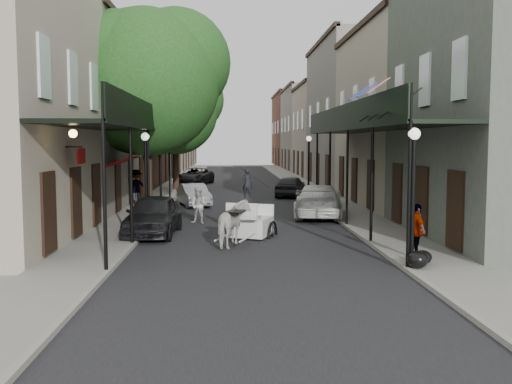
{
  "coord_description": "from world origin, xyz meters",
  "views": [
    {
      "loc": [
        -0.76,
        -16.84,
        3.45
      ],
      "look_at": [
        0.22,
        4.28,
        1.6
      ],
      "focal_mm": 40.0,
      "sensor_mm": 36.0,
      "label": 1
    }
  ],
  "objects": [
    {
      "name": "trash_bags",
      "position": [
        4.32,
        -2.03,
        0.34
      ],
      "size": [
        0.82,
        0.97,
        0.47
      ],
      "color": "black",
      "rests_on": "sidewalk_right"
    },
    {
      "name": "gallery_right",
      "position": [
        4.79,
        6.98,
        4.05
      ],
      "size": [
        2.2,
        18.05,
        4.88
      ],
      "color": "black",
      "rests_on": "sidewalk_right"
    },
    {
      "name": "carriage",
      "position": [
        0.13,
        4.05,
        0.99
      ],
      "size": [
        2.02,
        2.53,
        2.55
      ],
      "rotation": [
        0.0,
        0.0,
        -0.32
      ],
      "color": "black",
      "rests_on": "ground"
    },
    {
      "name": "car_right_near",
      "position": [
        3.3,
        9.0,
        0.76
      ],
      "size": [
        2.94,
        5.52,
        1.52
      ],
      "primitive_type": "imported",
      "rotation": [
        0.0,
        0.0,
        2.98
      ],
      "color": "white",
      "rests_on": "ground"
    },
    {
      "name": "gallery_left",
      "position": [
        -4.79,
        6.98,
        4.05
      ],
      "size": [
        2.2,
        18.05,
        4.88
      ],
      "color": "black",
      "rests_on": "sidewalk_left"
    },
    {
      "name": "pedestrian_sidewalk_left",
      "position": [
        -5.8,
        14.08,
        1.05
      ],
      "size": [
        1.23,
        0.73,
        1.86
      ],
      "primitive_type": "imported",
      "rotation": [
        0.0,
        0.0,
        3.17
      ],
      "color": "gray",
      "rests_on": "sidewalk_left"
    },
    {
      "name": "car_left_near",
      "position": [
        -3.6,
        4.3,
        0.75
      ],
      "size": [
        1.97,
        4.49,
        1.5
      ],
      "primitive_type": "imported",
      "rotation": [
        0.0,
        0.0,
        -0.04
      ],
      "color": "black",
      "rests_on": "ground"
    },
    {
      "name": "tree_far",
      "position": [
        -4.25,
        24.18,
        5.84
      ],
      "size": [
        6.45,
        6.0,
        8.61
      ],
      "color": "#382619",
      "rests_on": "sidewalk_left"
    },
    {
      "name": "building_row_right",
      "position": [
        8.6,
        30.0,
        5.25
      ],
      "size": [
        5.0,
        80.0,
        10.5
      ],
      "primitive_type": "cube",
      "color": "slate",
      "rests_on": "ground"
    },
    {
      "name": "car_left_far",
      "position": [
        -3.6,
        29.61,
        0.69
      ],
      "size": [
        3.26,
        5.31,
        1.37
      ],
      "primitive_type": "imported",
      "rotation": [
        0.0,
        0.0,
        -0.21
      ],
      "color": "black",
      "rests_on": "ground"
    },
    {
      "name": "road",
      "position": [
        0.0,
        20.0,
        0.01
      ],
      "size": [
        8.0,
        90.0,
        0.01
      ],
      "primitive_type": "cube",
      "color": "black",
      "rests_on": "ground"
    },
    {
      "name": "lamppost_left",
      "position": [
        -4.1,
        6.0,
        2.05
      ],
      "size": [
        0.32,
        0.32,
        3.71
      ],
      "color": "black",
      "rests_on": "sidewalk_left"
    },
    {
      "name": "ground",
      "position": [
        0.0,
        0.0,
        0.0
      ],
      "size": [
        140.0,
        140.0,
        0.0
      ],
      "primitive_type": "plane",
      "color": "gray",
      "rests_on": "ground"
    },
    {
      "name": "building_row_left",
      "position": [
        -8.6,
        30.0,
        5.25
      ],
      "size": [
        5.0,
        80.0,
        10.5
      ],
      "primitive_type": "cube",
      "color": "#A19781",
      "rests_on": "ground"
    },
    {
      "name": "car_right_far",
      "position": [
        3.12,
        19.0,
        0.67
      ],
      "size": [
        2.62,
        4.25,
        1.35
      ],
      "primitive_type": "imported",
      "rotation": [
        0.0,
        0.0,
        2.86
      ],
      "color": "black",
      "rests_on": "ground"
    },
    {
      "name": "sidewalk_left",
      "position": [
        -5.0,
        20.0,
        0.06
      ],
      "size": [
        2.2,
        90.0,
        0.12
      ],
      "primitive_type": "cube",
      "color": "gray",
      "rests_on": "ground"
    },
    {
      "name": "car_left_mid",
      "position": [
        -2.71,
        14.0,
        0.6
      ],
      "size": [
        2.2,
        3.85,
        1.2
      ],
      "primitive_type": "imported",
      "rotation": [
        0.0,
        0.0,
        0.27
      ],
      "color": "#96979B",
      "rests_on": "ground"
    },
    {
      "name": "lamppost_right_near",
      "position": [
        4.1,
        -2.0,
        2.05
      ],
      "size": [
        0.32,
        0.32,
        3.71
      ],
      "color": "black",
      "rests_on": "sidewalk_right"
    },
    {
      "name": "horse",
      "position": [
        -0.62,
        1.79,
        0.76
      ],
      "size": [
        1.35,
        1.97,
        1.52
      ],
      "primitive_type": "imported",
      "rotation": [
        0.0,
        0.0,
        2.82
      ],
      "color": "silver",
      "rests_on": "ground"
    },
    {
      "name": "tree_near",
      "position": [
        -4.2,
        10.18,
        6.49
      ],
      "size": [
        7.31,
        6.8,
        9.63
      ],
      "color": "#382619",
      "rests_on": "sidewalk_left"
    },
    {
      "name": "sidewalk_right",
      "position": [
        5.0,
        20.0,
        0.06
      ],
      "size": [
        2.2,
        90.0,
        0.12
      ],
      "primitive_type": "cube",
      "color": "gray",
      "rests_on": "ground"
    },
    {
      "name": "pedestrian_sidewalk_right",
      "position": [
        4.63,
        -0.78,
        0.9
      ],
      "size": [
        0.53,
        0.97,
        1.56
      ],
      "primitive_type": "imported",
      "rotation": [
        0.0,
        0.0,
        1.74
      ],
      "color": "gray",
      "rests_on": "sidewalk_right"
    },
    {
      "name": "lamppost_right_far",
      "position": [
        4.1,
        18.0,
        2.05
      ],
      "size": [
        0.32,
        0.32,
        3.71
      ],
      "color": "black",
      "rests_on": "sidewalk_right"
    },
    {
      "name": "pedestrian_walking",
      "position": [
        -2.07,
        7.31,
        0.78
      ],
      "size": [
        0.92,
        0.82,
        1.55
      ],
      "primitive_type": "imported",
      "rotation": [
        0.0,
        0.0,
        -0.37
      ],
      "color": "beige",
      "rests_on": "ground"
    }
  ]
}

